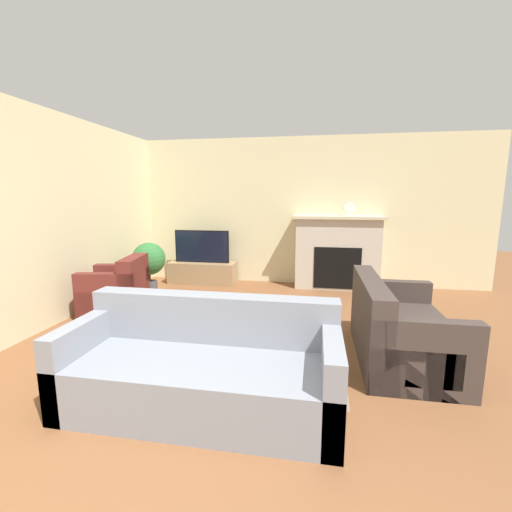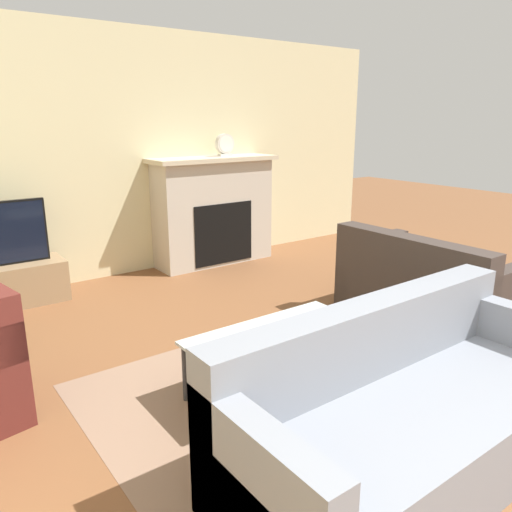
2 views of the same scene
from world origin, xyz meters
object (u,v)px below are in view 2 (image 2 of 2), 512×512
at_px(couch_sectional, 407,415).
at_px(mantel_clock, 225,145).
at_px(couch_loveseat, 427,291).
at_px(coffee_table, 281,339).

distance_m(couch_sectional, mantel_clock, 4.22).
relative_size(couch_loveseat, mantel_clock, 5.54).
xyz_separation_m(couch_loveseat, coffee_table, (-1.74, -0.12, 0.08)).
bearing_deg(couch_loveseat, mantel_clock, 5.93).
bearing_deg(mantel_clock, couch_loveseat, -84.07).
bearing_deg(coffee_table, couch_sectional, -86.47).
relative_size(couch_sectional, mantel_clock, 7.95).
bearing_deg(couch_sectional, coffee_table, 93.53).
distance_m(couch_loveseat, coffee_table, 1.74).
bearing_deg(couch_loveseat, coffee_table, 94.10).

